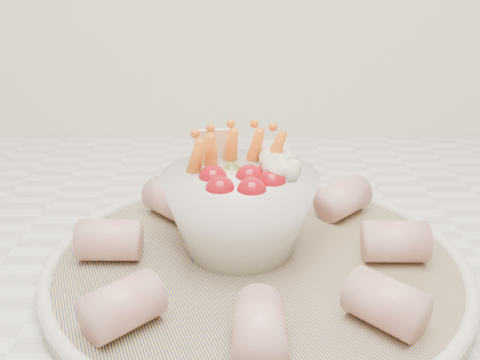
{
  "coord_description": "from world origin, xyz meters",
  "views": [
    {
      "loc": [
        -0.06,
        0.94,
        1.18
      ],
      "look_at": [
        -0.06,
        1.37,
        1.0
      ],
      "focal_mm": 40.0,
      "sensor_mm": 36.0,
      "label": 1
    }
  ],
  "objects": [
    {
      "name": "cured_meat_rolls",
      "position": [
        -0.05,
        1.35,
        0.95
      ],
      "size": [
        0.31,
        0.32,
        0.04
      ],
      "color": "#B75356",
      "rests_on": "serving_platter"
    },
    {
      "name": "veggie_bowl",
      "position": [
        -0.06,
        1.37,
        0.98
      ],
      "size": [
        0.14,
        0.14,
        0.11
      ],
      "color": "silver",
      "rests_on": "serving_platter"
    },
    {
      "name": "serving_platter",
      "position": [
        -0.04,
        1.35,
        0.93
      ],
      "size": [
        0.48,
        0.48,
        0.02
      ],
      "color": "navy",
      "rests_on": "kitchen_counter"
    }
  ]
}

